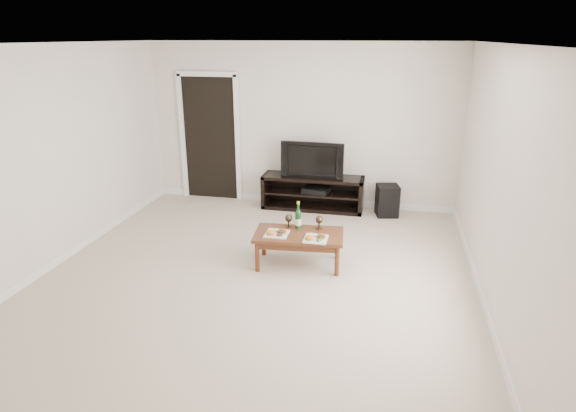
# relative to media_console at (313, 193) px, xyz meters

# --- Properties ---
(floor) EXTENTS (5.50, 5.50, 0.00)m
(floor) POSITION_rel_media_console_xyz_m (-0.25, -2.50, -0.28)
(floor) COLOR beige
(floor) RESTS_ON ground
(back_wall) EXTENTS (5.00, 0.04, 2.60)m
(back_wall) POSITION_rel_media_console_xyz_m (-0.25, 0.27, 1.02)
(back_wall) COLOR silver
(back_wall) RESTS_ON ground
(ceiling) EXTENTS (5.00, 5.50, 0.04)m
(ceiling) POSITION_rel_media_console_xyz_m (-0.25, -2.50, 2.35)
(ceiling) COLOR white
(ceiling) RESTS_ON back_wall
(doorway) EXTENTS (0.90, 0.02, 2.05)m
(doorway) POSITION_rel_media_console_xyz_m (-1.80, 0.24, 0.75)
(doorway) COLOR black
(doorway) RESTS_ON ground
(media_console) EXTENTS (1.62, 0.45, 0.55)m
(media_console) POSITION_rel_media_console_xyz_m (0.00, 0.00, 0.00)
(media_console) COLOR black
(media_console) RESTS_ON ground
(television) EXTENTS (1.00, 0.17, 0.57)m
(television) POSITION_rel_media_console_xyz_m (-0.00, 0.00, 0.56)
(television) COLOR black
(television) RESTS_ON media_console
(av_receiver) EXTENTS (0.44, 0.36, 0.08)m
(av_receiver) POSITION_rel_media_console_xyz_m (0.06, -0.01, 0.05)
(av_receiver) COLOR black
(av_receiver) RESTS_ON media_console
(subwoofer) EXTENTS (0.39, 0.39, 0.49)m
(subwoofer) POSITION_rel_media_console_xyz_m (1.19, -0.06, -0.03)
(subwoofer) COLOR black
(subwoofer) RESTS_ON ground
(coffee_table) EXTENTS (1.11, 0.68, 0.42)m
(coffee_table) POSITION_rel_media_console_xyz_m (0.17, -2.06, -0.07)
(coffee_table) COLOR #542E17
(coffee_table) RESTS_ON ground
(plate_left) EXTENTS (0.27, 0.27, 0.07)m
(plate_left) POSITION_rel_media_console_xyz_m (-0.08, -2.15, 0.18)
(plate_left) COLOR white
(plate_left) RESTS_ON coffee_table
(plate_right) EXTENTS (0.27, 0.27, 0.07)m
(plate_right) POSITION_rel_media_console_xyz_m (0.40, -2.20, 0.18)
(plate_right) COLOR white
(plate_right) RESTS_ON coffee_table
(wine_bottle) EXTENTS (0.07, 0.07, 0.35)m
(wine_bottle) POSITION_rel_media_console_xyz_m (0.13, -1.90, 0.32)
(wine_bottle) COLOR #0F3A1A
(wine_bottle) RESTS_ON coffee_table
(goblet_left) EXTENTS (0.09, 0.09, 0.17)m
(goblet_left) POSITION_rel_media_console_xyz_m (0.01, -1.89, 0.23)
(goblet_left) COLOR #3C3121
(goblet_left) RESTS_ON coffee_table
(goblet_right) EXTENTS (0.09, 0.09, 0.17)m
(goblet_right) POSITION_rel_media_console_xyz_m (0.38, -1.86, 0.23)
(goblet_right) COLOR #3C3121
(goblet_right) RESTS_ON coffee_table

